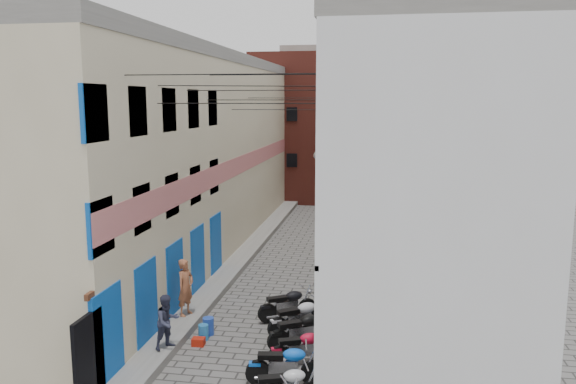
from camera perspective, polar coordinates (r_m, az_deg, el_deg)
The scene contains 19 objects.
plinth at distance 25.87m, azimuth -3.96°, elevation -5.88°, with size 0.90×26.00×0.25m, color slate.
building_left at distance 25.88m, azimuth -10.44°, elevation 3.85°, with size 5.10×27.00×9.00m.
building_right at distance 24.41m, azimuth 12.25°, elevation 3.49°, with size 5.94×26.00×9.00m.
building_far_brick_left at distance 39.75m, azimuth 1.09°, elevation 6.57°, with size 6.00×6.00×10.00m, color maroon.
building_far_brick_right at distance 41.38m, azimuth 8.39°, elevation 5.19°, with size 5.00×6.00×8.00m, color maroon.
building_far_concrete at distance 45.46m, azimuth 4.73°, elevation 7.51°, with size 8.00×5.00×11.00m, color slate.
far_shopfront at distance 37.11m, azimuth 3.49°, elevation 0.46°, with size 2.00×0.30×2.40m, color black.
overhead_wires at distance 19.30m, azimuth -1.94°, elevation 10.00°, with size 5.80×13.02×1.32m.
motorcycle_b at distance 13.42m, azimuth -0.23°, elevation -18.96°, with size 0.58×1.83×1.06m, color silver, non-canonical shape.
motorcycle_c at distance 14.27m, azimuth -0.25°, elevation -16.95°, with size 0.62×1.97×1.14m, color blue, non-canonical shape.
motorcycle_d at distance 15.25m, azimuth 1.45°, elevation -15.36°, with size 0.57×1.81×1.05m, color red, non-canonical shape.
motorcycle_e at distance 16.11m, azimuth 1.46°, elevation -13.69°, with size 0.65×2.05×1.18m, color black, non-canonical shape.
motorcycle_f at distance 16.99m, azimuth 1.22°, elevation -12.45°, with size 0.65×2.04×1.18m, color silver, non-canonical shape.
motorcycle_g at distance 18.04m, azimuth -0.03°, elevation -11.20°, with size 0.62×1.96×1.14m, color black, non-canonical shape.
person_a at distance 17.96m, azimuth -10.37°, elevation -9.49°, with size 0.65×0.43×1.79m, color #A15B3A.
person_b at distance 15.84m, azimuth -12.15°, elevation -12.75°, with size 0.72×0.56×1.49m, color #31344A.
water_jug_near at distance 16.97m, azimuth -8.59°, elevation -13.91°, with size 0.29×0.29×0.45m, color #267AC1.
water_jug_far at distance 17.28m, azimuth -8.09°, elevation -13.35°, with size 0.33×0.33×0.52m, color #2345AF.
red_crate at distance 16.68m, azimuth -9.09°, elevation -14.79°, with size 0.35×0.26×0.22m, color #B51E0C.
Camera 1 is at (3.83, -11.27, 6.88)m, focal length 35.00 mm.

